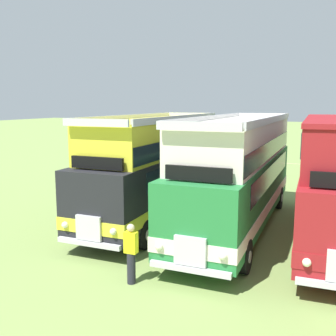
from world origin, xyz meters
The scene contains 3 objects.
bus_first_in_row centered at (-14.60, 0.11, 2.36)m, with size 2.67×10.46×4.52m.
bus_second_in_row centered at (-10.95, 0.04, 2.36)m, with size 2.64×11.56×4.52m.
marshal_person centered at (-12.58, -6.06, 0.89)m, with size 0.36×0.24×1.73m.
Camera 1 is at (-7.62, -15.28, 4.99)m, focal length 42.14 mm.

